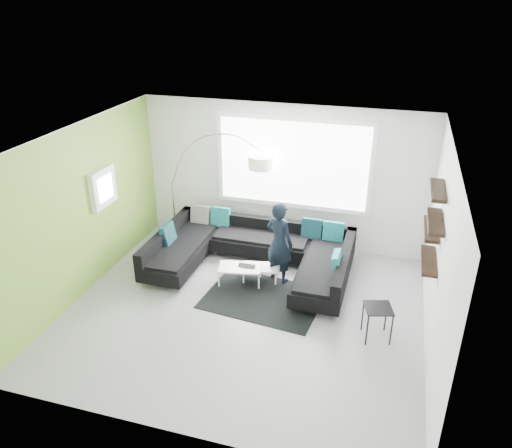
{
  "coord_description": "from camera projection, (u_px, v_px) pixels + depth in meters",
  "views": [
    {
      "loc": [
        2.02,
        -6.25,
        4.71
      ],
      "look_at": [
        -0.07,
        0.9,
        1.13
      ],
      "focal_mm": 35.0,
      "sensor_mm": 36.0,
      "label": 1
    }
  ],
  "objects": [
    {
      "name": "laptop",
      "position": [
        246.0,
        267.0,
        8.59
      ],
      "size": [
        0.3,
        0.2,
        0.02
      ],
      "primitive_type": "imported",
      "rotation": [
        0.0,
        0.0,
        -0.02
      ],
      "color": "black",
      "rests_on": "coffee_table"
    },
    {
      "name": "sectional_sofa",
      "position": [
        251.0,
        256.0,
        8.92
      ],
      "size": [
        3.49,
        2.17,
        0.75
      ],
      "rotation": [
        0.0,
        0.0,
        -0.01
      ],
      "color": "black",
      "rests_on": "ground"
    },
    {
      "name": "person",
      "position": [
        279.0,
        242.0,
        8.51
      ],
      "size": [
        0.8,
        0.76,
        1.47
      ],
      "primitive_type": "imported",
      "rotation": [
        0.0,
        0.0,
        2.71
      ],
      "color": "black",
      "rests_on": "ground"
    },
    {
      "name": "arc_lamp",
      "position": [
        172.0,
        185.0,
        9.89
      ],
      "size": [
        2.11,
        0.67,
        2.25
      ],
      "primitive_type": null,
      "rotation": [
        0.0,
        0.0,
        -0.05
      ],
      "color": "white",
      "rests_on": "ground"
    },
    {
      "name": "coffee_table",
      "position": [
        250.0,
        273.0,
        8.72
      ],
      "size": [
        1.03,
        0.72,
        0.31
      ],
      "primitive_type": "cube",
      "rotation": [
        0.0,
        0.0,
        0.19
      ],
      "color": "silver",
      "rests_on": "ground"
    },
    {
      "name": "side_table",
      "position": [
        377.0,
        323.0,
        7.27
      ],
      "size": [
        0.48,
        0.48,
        0.53
      ],
      "primitive_type": "cube",
      "rotation": [
        0.0,
        0.0,
        0.28
      ],
      "color": "black",
      "rests_on": "ground"
    },
    {
      "name": "room_shell",
      "position": [
        250.0,
        203.0,
        7.34
      ],
      "size": [
        5.54,
        5.04,
        2.82
      ],
      "color": "silver",
      "rests_on": "ground"
    },
    {
      "name": "rug",
      "position": [
        263.0,
        298.0,
        8.29
      ],
      "size": [
        2.03,
        1.57,
        0.01
      ],
      "primitive_type": "cube",
      "rotation": [
        0.0,
        0.0,
        -0.11
      ],
      "color": "black",
      "rests_on": "ground"
    },
    {
      "name": "ground",
      "position": [
        244.0,
        312.0,
        7.96
      ],
      "size": [
        5.5,
        5.5,
        0.0
      ],
      "primitive_type": "plane",
      "color": "gray",
      "rests_on": "ground"
    }
  ]
}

